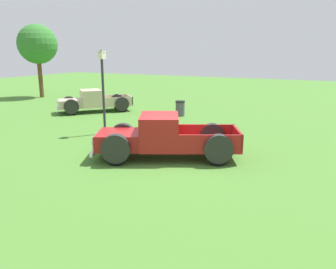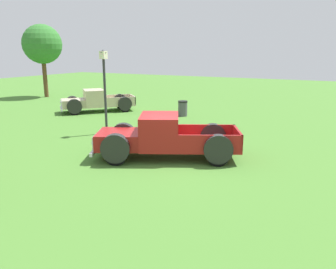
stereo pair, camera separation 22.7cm
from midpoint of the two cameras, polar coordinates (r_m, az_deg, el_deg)
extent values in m
plane|color=#477A2D|center=(12.54, -0.39, -4.18)|extent=(80.00, 80.00, 0.00)
cube|color=maroon|center=(12.66, -8.79, -0.86)|extent=(2.17, 2.16, 0.59)
cube|color=silver|center=(12.82, -12.43, -0.84)|extent=(1.34, 0.71, 0.49)
sphere|color=silver|center=(12.19, -13.01, -1.49)|extent=(0.21, 0.21, 0.21)
sphere|color=silver|center=(13.42, -11.75, -0.01)|extent=(0.21, 0.21, 0.21)
cube|color=maroon|center=(12.43, -2.01, 0.55)|extent=(2.22, 2.04, 1.23)
cube|color=#8C9EA8|center=(12.41, -5.03, 1.77)|extent=(1.41, 0.72, 0.54)
cube|color=maroon|center=(12.62, 6.31, -1.95)|extent=(2.60, 2.81, 0.11)
cube|color=maroon|center=(11.71, 6.76, -1.46)|extent=(1.07, 2.05, 0.59)
cube|color=maroon|center=(13.36, 5.99, 0.49)|extent=(1.07, 2.05, 0.59)
cube|color=maroon|center=(12.69, 11.21, -0.42)|extent=(1.64, 0.87, 0.59)
cylinder|color=black|center=(11.89, -9.42, -3.34)|extent=(0.57, 0.83, 0.81)
cylinder|color=#B7B7BC|center=(11.88, -9.43, -3.35)|extent=(0.37, 0.41, 0.33)
cylinder|color=black|center=(11.83, -9.46, -2.39)|extent=(0.72, 1.05, 1.03)
cylinder|color=black|center=(13.59, -8.15, -1.09)|extent=(0.57, 0.83, 0.81)
cylinder|color=#B7B7BC|center=(13.60, -8.15, -1.07)|extent=(0.37, 0.41, 0.33)
cylinder|color=black|center=(13.54, -8.18, -0.24)|extent=(0.72, 1.05, 1.03)
cylinder|color=black|center=(11.81, 8.02, -3.40)|extent=(0.57, 0.83, 0.81)
cylinder|color=#B7B7BC|center=(11.80, 8.03, -3.41)|extent=(0.37, 0.41, 0.33)
cylinder|color=black|center=(11.75, 8.06, -2.44)|extent=(0.72, 1.05, 1.03)
cylinder|color=black|center=(13.53, 7.05, -1.12)|extent=(0.57, 0.83, 0.81)
cylinder|color=#B7B7BC|center=(13.54, 7.05, -1.11)|extent=(0.37, 0.41, 0.33)
cylinder|color=black|center=(13.48, 7.08, -0.28)|extent=(0.72, 1.05, 1.03)
cube|color=silver|center=(12.91, -12.54, -2.28)|extent=(1.80, 0.96, 0.13)
cube|color=#C6B793|center=(22.61, -16.64, 5.07)|extent=(2.05, 2.05, 0.53)
cube|color=silver|center=(22.57, -18.52, 4.92)|extent=(0.93, 1.01, 0.44)
sphere|color=silver|center=(21.99, -18.40, 4.77)|extent=(0.19, 0.19, 0.19)
sphere|color=silver|center=(23.15, -18.54, 5.19)|extent=(0.19, 0.19, 0.19)
cube|color=#C6B793|center=(22.71, -13.30, 6.05)|extent=(2.01, 2.03, 1.10)
cube|color=#8C9EA8|center=(22.61, -14.81, 6.55)|extent=(0.97, 1.05, 0.49)
cube|color=#C6B793|center=(23.04, -9.19, 5.09)|extent=(2.57, 2.55, 0.10)
cube|color=#C6B793|center=(22.25, -8.82, 5.60)|extent=(1.54, 1.42, 0.53)
cube|color=#C6B793|center=(23.74, -9.60, 6.09)|extent=(1.54, 1.42, 0.53)
cube|color=#C6B793|center=(23.21, -6.87, 6.01)|extent=(1.14, 1.24, 0.53)
cylinder|color=black|center=(21.86, -16.43, 4.09)|extent=(0.68, 0.65, 0.73)
cylinder|color=#B7B7BC|center=(21.85, -16.43, 4.09)|extent=(0.37, 0.37, 0.29)
cylinder|color=black|center=(21.83, -16.46, 4.57)|extent=(0.86, 0.82, 0.92)
cylinder|color=black|center=(23.45, -16.76, 4.71)|extent=(0.68, 0.65, 0.73)
cylinder|color=#B7B7BC|center=(23.46, -16.76, 4.71)|extent=(0.37, 0.37, 0.29)
cylinder|color=black|center=(23.42, -16.79, 5.15)|extent=(0.86, 0.82, 0.92)
cylinder|color=black|center=(22.32, -8.16, 4.71)|extent=(0.68, 0.65, 0.73)
cylinder|color=#B7B7BC|center=(22.31, -8.15, 4.71)|extent=(0.37, 0.37, 0.29)
cylinder|color=black|center=(22.29, -8.17, 5.18)|extent=(0.86, 0.82, 0.92)
cylinder|color=black|center=(23.88, -9.02, 5.29)|extent=(0.68, 0.65, 0.73)
cylinder|color=#B7B7BC|center=(23.89, -9.02, 5.29)|extent=(0.37, 0.37, 0.29)
cylinder|color=black|center=(23.85, -9.04, 5.72)|extent=(0.86, 0.82, 0.92)
cube|color=silver|center=(22.62, -18.56, 4.16)|extent=(1.26, 1.36, 0.12)
cube|color=#2D2D33|center=(16.63, -11.07, 0.58)|extent=(0.36, 0.36, 0.25)
cylinder|color=#2D2D33|center=(16.32, -11.36, 6.68)|extent=(0.12, 0.12, 3.32)
cube|color=#F2EACC|center=(16.19, -11.68, 13.15)|extent=(0.28, 0.28, 0.36)
cone|color=#2D2D33|center=(16.19, -11.71, 13.78)|extent=(0.32, 0.32, 0.14)
cylinder|color=#4C4C51|center=(20.79, 1.77, 4.34)|extent=(0.56, 0.56, 0.85)
cylinder|color=black|center=(20.72, 1.78, 5.64)|extent=(0.59, 0.59, 0.10)
cylinder|color=brown|center=(31.42, -21.12, 8.92)|extent=(0.36, 0.36, 3.27)
sphere|color=#33752D|center=(31.34, -21.59, 14.16)|extent=(3.31, 3.31, 3.31)
camera|label=1|loc=(0.11, -90.52, -0.13)|focal=35.72mm
camera|label=2|loc=(0.11, 89.48, 0.13)|focal=35.72mm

